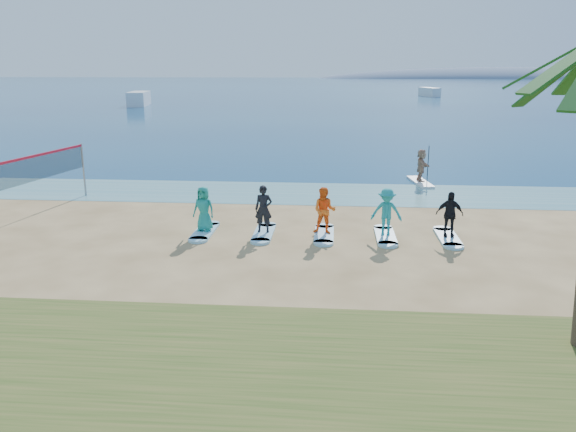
# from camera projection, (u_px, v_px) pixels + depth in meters

# --- Properties ---
(ground) EXTENTS (600.00, 600.00, 0.00)m
(ground) POSITION_uv_depth(u_px,v_px,m) (265.00, 266.00, 17.42)
(ground) COLOR tan
(ground) RESTS_ON ground
(shallow_water) EXTENTS (600.00, 600.00, 0.00)m
(shallow_water) POSITION_uv_depth(u_px,v_px,m) (291.00, 193.00, 27.53)
(shallow_water) COLOR teal
(shallow_water) RESTS_ON ground
(ocean) EXTENTS (600.00, 600.00, 0.00)m
(ocean) POSITION_uv_depth(u_px,v_px,m) (329.00, 87.00, 171.48)
(ocean) COLOR navy
(ocean) RESTS_ON ground
(island_ridge) EXTENTS (220.00, 56.00, 18.00)m
(island_ridge) POSITION_uv_depth(u_px,v_px,m) (511.00, 78.00, 298.71)
(island_ridge) COLOR slate
(island_ridge) RESTS_ON ground
(volleyball_net) EXTENTS (1.47, 8.98, 2.50)m
(volleyball_net) POSITION_uv_depth(u_px,v_px,m) (17.00, 173.00, 22.28)
(volleyball_net) COLOR gray
(volleyball_net) RESTS_ON ground
(paddleboard) EXTENTS (1.10, 3.07, 0.12)m
(paddleboard) POSITION_uv_depth(u_px,v_px,m) (420.00, 182.00, 29.84)
(paddleboard) COLOR silver
(paddleboard) RESTS_ON ground
(paddleboarder) EXTENTS (0.67, 1.61, 1.69)m
(paddleboarder) POSITION_uv_depth(u_px,v_px,m) (421.00, 165.00, 29.60)
(paddleboarder) COLOR tan
(paddleboarder) RESTS_ON paddleboard
(boat_offshore_a) EXTENTS (4.09, 8.55, 2.18)m
(boat_offshore_a) POSITION_uv_depth(u_px,v_px,m) (139.00, 106.00, 89.16)
(boat_offshore_a) COLOR silver
(boat_offshore_a) RESTS_ON ground
(boat_offshore_b) EXTENTS (3.75, 6.91, 1.82)m
(boat_offshore_b) POSITION_uv_depth(u_px,v_px,m) (429.00, 97.00, 116.03)
(boat_offshore_b) COLOR silver
(boat_offshore_b) RESTS_ON ground
(surfboard_0) EXTENTS (0.70, 2.20, 0.09)m
(surfboard_0) POSITION_uv_depth(u_px,v_px,m) (205.00, 232.00, 20.94)
(surfboard_0) COLOR #95D2E7
(surfboard_0) RESTS_ON ground
(student_0) EXTENTS (0.91, 0.69, 1.67)m
(student_0) POSITION_uv_depth(u_px,v_px,m) (204.00, 209.00, 20.71)
(student_0) COLOR teal
(student_0) RESTS_ON surfboard_0
(surfboard_1) EXTENTS (0.70, 2.20, 0.09)m
(surfboard_1) POSITION_uv_depth(u_px,v_px,m) (264.00, 233.00, 20.76)
(surfboard_1) COLOR #95D2E7
(surfboard_1) RESTS_ON ground
(student_1) EXTENTS (0.64, 0.42, 1.74)m
(student_1) POSITION_uv_depth(u_px,v_px,m) (264.00, 209.00, 20.52)
(student_1) COLOR black
(student_1) RESTS_ON surfboard_1
(surfboard_2) EXTENTS (0.70, 2.20, 0.09)m
(surfboard_2) POSITION_uv_depth(u_px,v_px,m) (324.00, 234.00, 20.58)
(surfboard_2) COLOR #95D2E7
(surfboard_2) RESTS_ON ground
(student_2) EXTENTS (0.92, 0.76, 1.71)m
(student_2) POSITION_uv_depth(u_px,v_px,m) (324.00, 211.00, 20.35)
(student_2) COLOR orange
(student_2) RESTS_ON surfboard_2
(surfboard_3) EXTENTS (0.70, 2.20, 0.09)m
(surfboard_3) POSITION_uv_depth(u_px,v_px,m) (385.00, 236.00, 20.40)
(surfboard_3) COLOR #95D2E7
(surfboard_3) RESTS_ON ground
(student_3) EXTENTS (1.18, 0.76, 1.72)m
(student_3) POSITION_uv_depth(u_px,v_px,m) (386.00, 212.00, 20.17)
(student_3) COLOR teal
(student_3) RESTS_ON surfboard_3
(surfboard_4) EXTENTS (0.70, 2.20, 0.09)m
(surfboard_4) POSITION_uv_depth(u_px,v_px,m) (448.00, 237.00, 20.22)
(surfboard_4) COLOR #95D2E7
(surfboard_4) RESTS_ON ground
(student_4) EXTENTS (0.97, 0.43, 1.64)m
(student_4) POSITION_uv_depth(u_px,v_px,m) (449.00, 214.00, 20.00)
(student_4) COLOR black
(student_4) RESTS_ON surfboard_4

